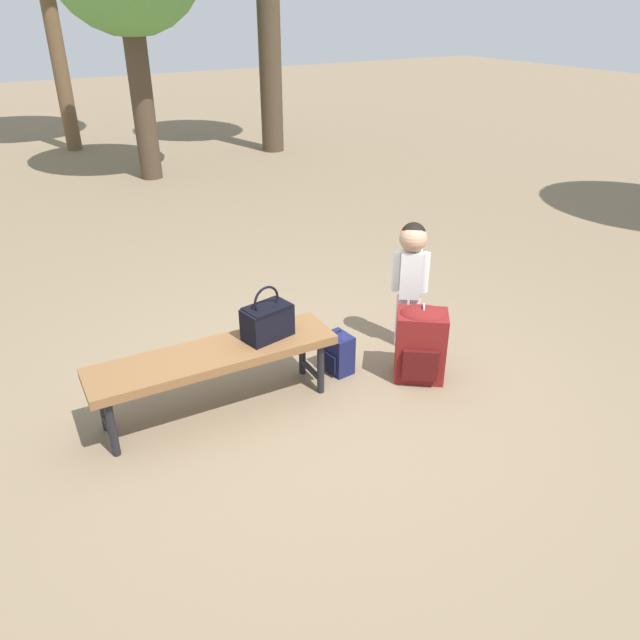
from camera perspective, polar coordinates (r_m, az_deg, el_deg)
The scene contains 6 objects.
ground_plane at distance 4.36m, azimuth -0.13°, elevation -6.47°, with size 40.00×40.00×0.00m, color #7F6B51.
park_bench at distance 4.00m, azimuth -9.76°, elevation -3.60°, with size 1.62×0.48×0.45m.
handbag at distance 4.04m, azimuth -4.90°, elevation -0.01°, with size 0.35×0.23×0.37m.
child_standing at distance 4.64m, azimuth 8.43°, elevation 4.96°, with size 0.23×0.20×1.01m.
backpack_large at distance 4.40m, azimuth 9.31°, elevation -1.96°, with size 0.43×0.42×0.59m.
backpack_small at distance 4.47m, azimuth 1.73°, elevation -2.87°, with size 0.20×0.22×0.34m.
Camera 1 is at (-1.86, -3.08, 2.45)m, focal length 34.58 mm.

